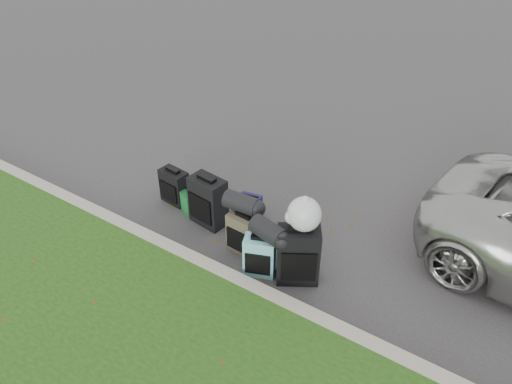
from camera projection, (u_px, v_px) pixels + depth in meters
The scene contains 12 objects.
ground at pixel (254, 232), 7.14m from camera, with size 120.00×120.00×0.00m, color #383535.
curb at pixel (211, 269), 6.41m from camera, with size 120.00×0.18×0.15m, color #9E937F.
suitcase_small_black at pixel (175, 186), 7.62m from camera, with size 0.44×0.24×0.55m, color black.
suitcase_large_black_left at pixel (208, 201), 7.13m from camera, with size 0.52×0.31×0.74m, color black.
suitcase_olive at pixel (244, 234), 6.66m from camera, with size 0.42×0.26×0.58m, color #3A3526.
suitcase_teal at pixel (260, 256), 6.31m from camera, with size 0.39×0.23×0.56m, color #5A9EA6.
suitcase_large_black_right at pixel (298, 255), 6.16m from camera, with size 0.52×0.31×0.78m, color black.
tote_green at pixel (190, 202), 7.48m from camera, with size 0.28×0.23×0.32m, color #16652B.
tote_navy at pixel (250, 207), 7.36m from camera, with size 0.32×0.25×0.34m, color navy.
duffel_left at pixel (242, 203), 6.52m from camera, with size 0.25×0.25×0.47m, color black.
duffel_right at pixel (268, 231), 6.08m from camera, with size 0.25×0.25×0.45m, color black.
trash_bag at pixel (304, 214), 5.86m from camera, with size 0.42×0.42×0.42m, color silver.
Camera 1 is at (3.08, -4.61, 4.53)m, focal length 35.00 mm.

